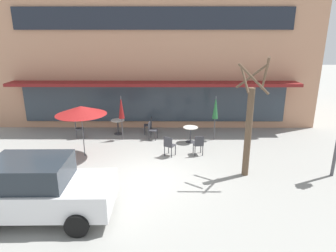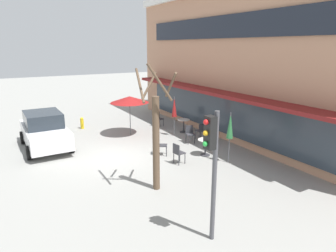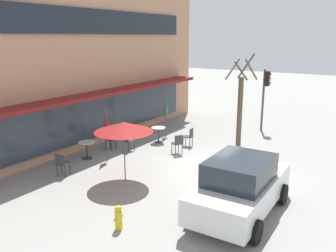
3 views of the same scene
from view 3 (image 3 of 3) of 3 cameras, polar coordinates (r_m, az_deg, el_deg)
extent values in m
plane|color=gray|center=(14.43, 6.52, -6.68)|extent=(80.00, 80.00, 0.00)
cube|color=tan|center=(20.03, -20.09, 10.16)|extent=(17.68, 8.00, 8.00)
cube|color=maroon|center=(16.81, -10.15, 5.19)|extent=(15.03, 1.10, 0.16)
cube|color=#1E232D|center=(16.96, -11.90, 16.08)|extent=(14.15, 0.10, 1.10)
cube|color=#2D3842|center=(17.36, -11.17, 1.40)|extent=(14.15, 0.10, 1.90)
cylinder|color=#333338|center=(15.74, -12.80, -5.09)|extent=(0.44, 0.44, 0.03)
cylinder|color=#333338|center=(15.63, -12.88, -3.82)|extent=(0.07, 0.07, 0.70)
cylinder|color=silver|center=(15.52, -12.95, -2.54)|extent=(0.70, 0.70, 0.03)
cylinder|color=#333338|center=(17.70, -1.53, -2.56)|extent=(0.44, 0.44, 0.03)
cylinder|color=#333338|center=(17.59, -1.53, -1.43)|extent=(0.07, 0.07, 0.70)
cylinder|color=silver|center=(17.50, -1.54, -0.28)|extent=(0.70, 0.70, 0.03)
cylinder|color=#4C4C51|center=(12.84, -7.00, -4.15)|extent=(0.04, 0.04, 2.20)
cone|color=maroon|center=(12.58, -7.13, -0.15)|extent=(2.10, 2.10, 0.35)
cylinder|color=#4C4C51|center=(15.09, -9.79, -1.45)|extent=(0.04, 0.04, 2.20)
cone|color=maroon|center=(14.96, -9.88, 0.58)|extent=(0.28, 0.28, 1.10)
cylinder|color=#4C4C51|center=(18.57, -0.32, 1.71)|extent=(0.04, 0.04, 2.20)
cone|color=#286B38|center=(18.46, -0.32, 3.37)|extent=(0.28, 0.28, 1.10)
cylinder|color=#333338|center=(16.53, -9.06, -3.20)|extent=(0.04, 0.04, 0.45)
cylinder|color=#333338|center=(16.75, -9.95, -3.01)|extent=(0.04, 0.04, 0.45)
cylinder|color=#333338|center=(16.78, -8.31, -2.91)|extent=(0.04, 0.04, 0.45)
cylinder|color=#333338|center=(16.99, -9.19, -2.73)|extent=(0.04, 0.04, 0.45)
cube|color=#333338|center=(16.69, -9.16, -2.16)|extent=(0.41, 0.41, 0.04)
cube|color=#333338|center=(16.76, -8.79, -1.29)|extent=(0.05, 0.40, 0.40)
cylinder|color=#333338|center=(16.04, 0.62, -3.56)|extent=(0.04, 0.04, 0.45)
cylinder|color=#333338|center=(16.20, 1.69, -3.39)|extent=(0.04, 0.04, 0.45)
cylinder|color=#333338|center=(15.76, 1.19, -3.90)|extent=(0.04, 0.04, 0.45)
cylinder|color=#333338|center=(15.91, 2.27, -3.72)|extent=(0.04, 0.04, 0.45)
cube|color=#333338|center=(15.90, 1.45, -2.80)|extent=(0.55, 0.55, 0.04)
cube|color=#333338|center=(15.69, 1.76, -2.20)|extent=(0.37, 0.24, 0.40)
cylinder|color=#333338|center=(14.33, -16.67, -6.40)|extent=(0.04, 0.04, 0.45)
cylinder|color=#333338|center=(14.16, -15.48, -6.56)|extent=(0.04, 0.04, 0.45)
cylinder|color=#333338|center=(14.06, -17.38, -6.85)|extent=(0.04, 0.04, 0.45)
cylinder|color=#333338|center=(13.89, -16.18, -7.03)|extent=(0.04, 0.04, 0.45)
cube|color=#333338|center=(14.03, -16.50, -5.77)|extent=(0.50, 0.50, 0.04)
cube|color=#333338|center=(13.81, -16.94, -5.15)|extent=(0.16, 0.39, 0.40)
cylinder|color=#333338|center=(16.95, 2.43, -2.59)|extent=(0.04, 0.04, 0.45)
cylinder|color=#333338|center=(17.25, 2.86, -2.29)|extent=(0.04, 0.04, 0.45)
cylinder|color=#333338|center=(16.83, 3.51, -2.73)|extent=(0.04, 0.04, 0.45)
cylinder|color=#333338|center=(17.14, 3.91, -2.42)|extent=(0.04, 0.04, 0.45)
cube|color=#333338|center=(16.97, 3.19, -1.71)|extent=(0.46, 0.46, 0.04)
cube|color=#333338|center=(16.85, 3.77, -1.06)|extent=(0.40, 0.10, 0.40)
cylinder|color=#333338|center=(16.70, -6.17, -2.92)|extent=(0.04, 0.04, 0.45)
cylinder|color=#333338|center=(16.45, -5.43, -3.17)|extent=(0.04, 0.04, 0.45)
cylinder|color=#333338|center=(16.50, -7.10, -3.16)|extent=(0.04, 0.04, 0.45)
cylinder|color=#333338|center=(16.25, -6.36, -3.42)|extent=(0.04, 0.04, 0.45)
cube|color=#333338|center=(16.40, -6.29, -2.35)|extent=(0.48, 0.48, 0.04)
cube|color=#333338|center=(16.23, -6.81, -1.73)|extent=(0.13, 0.40, 0.40)
cube|color=silver|center=(10.82, 11.59, -10.23)|extent=(4.23, 1.87, 0.76)
cube|color=#232B33|center=(10.41, 11.49, -6.92)|extent=(2.13, 1.64, 0.68)
cylinder|color=black|center=(12.38, 9.71, -8.83)|extent=(0.64, 0.23, 0.64)
cylinder|color=black|center=(11.89, 17.87, -10.34)|extent=(0.64, 0.23, 0.64)
cylinder|color=black|center=(10.23, 3.97, -13.82)|extent=(0.64, 0.23, 0.64)
cylinder|color=black|center=(9.64, 13.84, -16.13)|extent=(0.64, 0.23, 0.64)
cylinder|color=brown|center=(17.29, 11.43, 2.30)|extent=(0.24, 0.24, 3.27)
cylinder|color=brown|center=(17.34, 12.43, 9.38)|extent=(0.19, 0.87, 1.21)
cylinder|color=brown|center=(17.29, 10.31, 8.98)|extent=(1.08, 0.31, 0.94)
cylinder|color=brown|center=(16.70, 11.64, 8.65)|extent=(0.25, 0.67, 0.87)
cylinder|color=brown|center=(16.73, 13.22, 8.80)|extent=(1.06, 0.30, 1.01)
cylinder|color=#47474C|center=(20.24, 14.99, 4.00)|extent=(0.12, 0.12, 3.40)
cube|color=black|center=(20.02, 15.70, 7.32)|extent=(0.26, 0.20, 0.80)
sphere|color=red|center=(19.95, 16.11, 8.05)|extent=(0.13, 0.13, 0.13)
sphere|color=gold|center=(19.98, 16.06, 7.31)|extent=(0.13, 0.13, 0.13)
sphere|color=green|center=(20.01, 16.01, 6.57)|extent=(0.13, 0.13, 0.13)
cylinder|color=gold|center=(10.08, -7.94, -14.70)|extent=(0.20, 0.20, 0.55)
sphere|color=gold|center=(9.92, -8.00, -13.00)|extent=(0.19, 0.19, 0.19)
cylinder|color=gold|center=(9.96, -8.45, -14.71)|extent=(0.10, 0.07, 0.07)
cylinder|color=gold|center=(10.14, -7.45, -14.14)|extent=(0.10, 0.07, 0.07)
camera|label=1|loc=(13.59, 51.04, 8.91)|focal=32.00mm
camera|label=2|loc=(24.38, 29.51, 11.82)|focal=32.00mm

